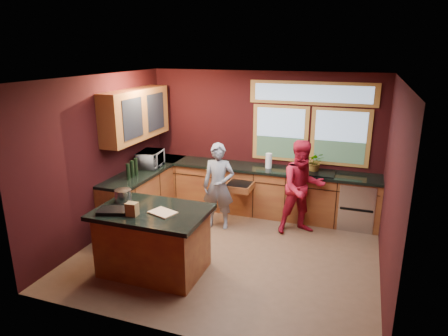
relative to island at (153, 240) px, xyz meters
The scene contains 14 objects.
floor 1.30m from the island, 46.31° to the left, with size 4.50×4.50×0.00m, color brown.
room_shell 1.80m from the island, 78.66° to the left, with size 4.52×4.02×2.71m.
back_counter 2.78m from the island, 68.06° to the left, with size 4.50×0.64×0.93m.
left_counter 2.05m from the island, 122.77° to the left, with size 0.64×2.30×0.93m.
island is the anchor object (origin of this frame).
person_grey 1.77m from the island, 78.04° to the left, with size 0.56×0.37×1.54m, color slate.
person_red 2.69m from the island, 48.01° to the left, with size 0.80×0.62×1.64m, color #A31326.
microwave 2.27m from the island, 119.65° to the left, with size 0.55×0.38×0.31m, color #999999.
potted_plant 3.30m from the island, 54.11° to the left, with size 0.34×0.29×0.37m, color #999999.
paper_towel 2.84m from the island, 67.88° to the left, with size 0.12×0.12×0.28m, color silver.
cutting_board 0.52m from the island, 14.04° to the right, with size 0.35×0.25×0.02m, color tan.
stock_pot 0.80m from the island, 164.74° to the left, with size 0.24×0.24×0.18m, color #AEAEB2.
paper_bag 0.63m from the island, 120.96° to the right, with size 0.15×0.12×0.18m, color brown.
black_tray 0.71m from the island, 150.95° to the right, with size 0.40×0.28×0.05m, color black.
Camera 1 is at (1.82, -5.38, 3.10)m, focal length 32.00 mm.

